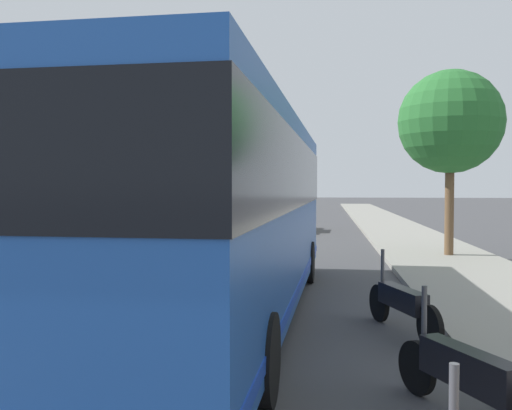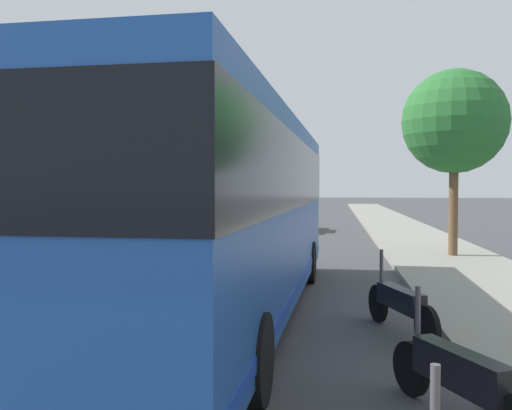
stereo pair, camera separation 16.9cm
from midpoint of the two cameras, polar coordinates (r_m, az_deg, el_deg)
sidewalk_curb at (r=15.31m, az=21.60°, el=-6.71°), size 110.00×3.60×0.14m
lane_divider_line at (r=15.48m, az=-7.50°, el=-6.75°), size 110.00×0.16×0.01m
coach_bus at (r=9.71m, az=-2.44°, el=0.16°), size 11.95×2.91×3.50m
motorcycle_by_tree at (r=5.98m, az=21.22°, el=-16.41°), size 2.06×1.08×1.25m
motorcycle_angled at (r=9.09m, az=15.30°, el=-9.95°), size 2.21×0.86×1.27m
car_behind_bus at (r=28.82m, az=3.59°, el=-1.25°), size 4.51×2.00×1.51m
car_ahead_same_lane at (r=50.79m, az=0.09°, el=0.09°), size 4.37×2.10×1.46m
car_far_distant at (r=34.96m, az=-2.82°, el=-0.74°), size 4.55×2.01×1.47m
car_oncoming at (r=55.49m, az=1.26°, el=0.24°), size 3.99×1.95×1.43m
roadside_tree_mid_block at (r=18.69m, az=20.21°, el=8.11°), size 3.30×3.30×6.05m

